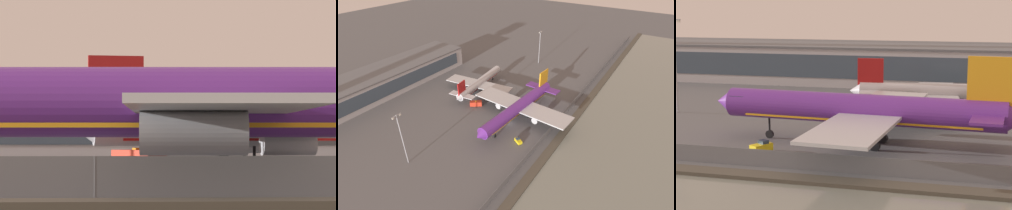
{
  "view_description": "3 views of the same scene",
  "coord_description": "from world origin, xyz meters",
  "views": [
    {
      "loc": [
        0.84,
        -65.75,
        3.34
      ],
      "look_at": [
        4.48,
        -2.82,
        5.46
      ],
      "focal_mm": 105.0,
      "sensor_mm": 36.0,
      "label": 1
    },
    {
      "loc": [
        -71.79,
        -46.05,
        61.69
      ],
      "look_at": [
        4.39,
        4.5,
        5.05
      ],
      "focal_mm": 28.0,
      "sensor_mm": 36.0,
      "label": 2
    },
    {
      "loc": [
        23.95,
        -83.79,
        21.63
      ],
      "look_at": [
        0.06,
        8.83,
        4.38
      ],
      "focal_mm": 60.0,
      "sensor_mm": 36.0,
      "label": 3
    }
  ],
  "objects": [
    {
      "name": "apron_light_mast_apron_west",
      "position": [
        -36.64,
        15.99,
        10.67
      ],
      "size": [
        3.2,
        0.4,
        18.84
      ],
      "color": "#93969B",
      "rests_on": "ground"
    },
    {
      "name": "terminal_building",
      "position": [
        -18.48,
        66.59,
        5.3
      ],
      "size": [
        108.28,
        21.32,
        10.59
      ],
      "color": "#B2B2B7",
      "rests_on": "ground"
    },
    {
      "name": "ops_van",
      "position": [
        3.14,
        19.83,
        1.28
      ],
      "size": [
        4.78,
        5.43,
        2.48
      ],
      "color": "red",
      "rests_on": "ground"
    },
    {
      "name": "apron_light_mast_apron_east",
      "position": [
        62.56,
        19.51,
        10.89
      ],
      "size": [
        3.2,
        0.4,
        19.25
      ],
      "color": "#93969B",
      "rests_on": "ground"
    },
    {
      "name": "cargo_jet_purple",
      "position": [
        5.89,
        -1.08,
        5.51
      ],
      "size": [
        49.73,
        42.69,
        14.44
      ],
      "color": "#602889",
      "rests_on": "ground"
    },
    {
      "name": "passenger_jet_silver",
      "position": [
        15.76,
        27.29,
        4.22
      ],
      "size": [
        38.95,
        33.83,
        11.07
      ],
      "color": "silver",
      "rests_on": "ground"
    },
    {
      "name": "ground_plane",
      "position": [
        0.0,
        0.0,
        0.0
      ],
      "size": [
        500.0,
        500.0,
        0.0
      ],
      "primitive_type": "plane",
      "color": "#565659"
    },
    {
      "name": "shoreline_seawall",
      "position": [
        0.0,
        -20.5,
        0.25
      ],
      "size": [
        320.0,
        3.0,
        0.5
      ],
      "color": "#474238",
      "rests_on": "ground"
    },
    {
      "name": "perimeter_fence",
      "position": [
        0.0,
        -16.0,
        1.21
      ],
      "size": [
        280.0,
        0.1,
        2.42
      ],
      "color": "slate",
      "rests_on": "ground"
    },
    {
      "name": "baggage_tug",
      "position": [
        -7.93,
        -8.99,
        0.81
      ],
      "size": [
        2.95,
        3.57,
        1.8
      ],
      "color": "yellow",
      "rests_on": "ground"
    }
  ]
}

